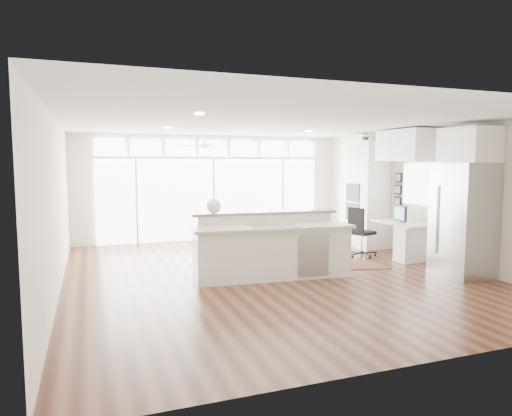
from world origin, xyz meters
name	(u,v)px	position (x,y,z in m)	size (l,w,h in m)	color
floor	(269,274)	(0.00, 0.00, -0.01)	(7.00, 8.00, 0.02)	#3C1E12
ceiling	(270,123)	(0.00, 0.00, 2.70)	(7.00, 8.00, 0.02)	silver
wall_back	(213,188)	(0.00, 4.00, 1.35)	(7.00, 0.04, 2.70)	beige
wall_front	(424,230)	(0.00, -4.00, 1.35)	(7.00, 0.04, 2.70)	beige
wall_left	(56,205)	(-3.50, 0.00, 1.35)	(0.04, 8.00, 2.70)	beige
wall_right	(428,194)	(3.50, 0.00, 1.35)	(0.04, 8.00, 2.70)	beige
glass_wall	(213,199)	(0.00, 3.94, 1.05)	(5.80, 0.06, 2.08)	white
transom_row	(213,148)	(0.00, 3.94, 2.38)	(5.90, 0.06, 0.40)	white
desk_window	(417,184)	(3.46, 0.30, 1.55)	(0.04, 0.85, 0.85)	white
ceiling_fan	(204,142)	(-0.50, 2.80, 2.48)	(1.16, 1.16, 0.32)	white
recessed_lights	(266,125)	(0.00, 0.20, 2.68)	(3.40, 3.00, 0.02)	beige
oven_cabinet	(365,194)	(3.17, 1.80, 1.25)	(0.64, 1.20, 2.50)	white
desk_nook	(402,240)	(3.13, 0.30, 0.38)	(0.72, 1.30, 0.76)	white
upper_cabinets	(407,146)	(3.17, 0.30, 2.35)	(0.64, 1.30, 0.64)	white
refrigerator	(463,220)	(3.11, -1.35, 1.00)	(0.76, 0.90, 2.00)	#A3A3A8
fridge_cabinet	(469,145)	(3.17, -1.35, 2.30)	(0.64, 0.90, 0.60)	white
framed_photos	(398,190)	(3.46, 0.92, 1.40)	(0.06, 0.22, 0.80)	black
kitchen_island	(272,246)	(-0.06, -0.28, 0.56)	(2.80, 1.06, 1.11)	white
rug	(360,265)	(1.89, -0.03, 0.01)	(1.00, 0.72, 0.01)	#321B0F
office_chair	(362,232)	(2.42, 0.73, 0.52)	(0.54, 0.50, 1.05)	black
fishbowl	(214,206)	(-0.98, 0.20, 1.24)	(0.26, 0.26, 0.26)	white
monitor	(400,213)	(3.05, 0.30, 0.95)	(0.08, 0.45, 0.38)	black
keyboard	(393,222)	(2.88, 0.30, 0.77)	(0.12, 0.31, 0.02)	silver
potted_plant	(366,137)	(3.17, 1.80, 2.61)	(0.24, 0.27, 0.21)	#255624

